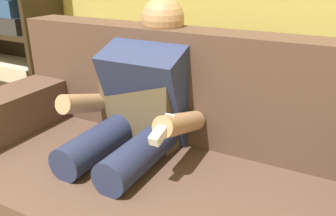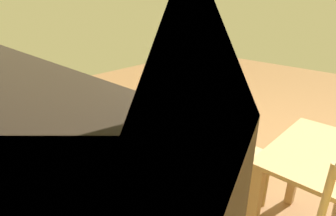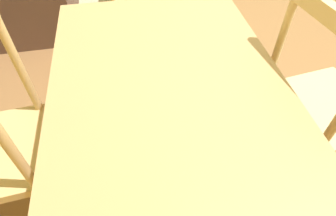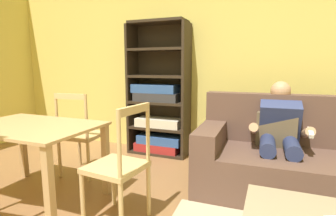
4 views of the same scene
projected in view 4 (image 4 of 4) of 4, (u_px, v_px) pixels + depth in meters
name	position (u px, v px, depth m)	size (l,w,h in m)	color
wall_back	(197.00, 59.00, 3.73)	(6.37, 0.12, 2.76)	#DBC660
couch	(303.00, 161.00, 2.59)	(2.09, 0.99, 0.97)	brown
person_lounging	(279.00, 134.00, 2.68)	(0.60, 0.95, 1.11)	navy
bookshelf	(159.00, 103.00, 3.78)	(0.87, 0.36, 1.89)	#2D2319
dining_table	(31.00, 138.00, 2.42)	(1.23, 0.81, 0.74)	tan
dining_chair_near_wall	(81.00, 135.00, 3.06)	(0.46, 0.46, 0.98)	tan
dining_chair_facing_couch	(119.00, 166.00, 2.10)	(0.46, 0.46, 0.98)	tan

